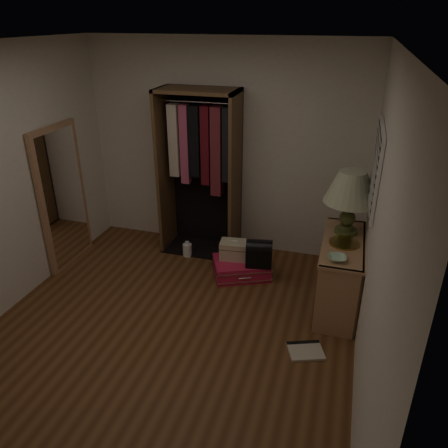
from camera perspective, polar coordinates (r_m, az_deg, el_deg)
The scene contains 13 objects.
ground at distance 4.38m, azimuth -7.58°, elevation -14.23°, with size 4.00×4.00×0.00m, color #583219.
room_walls at distance 3.62m, azimuth -7.56°, elevation 4.49°, with size 3.52×4.02×2.60m.
console_bookshelf at distance 4.73m, azimuth 14.91°, elevation -5.88°, with size 0.42×1.12×0.75m.
open_wardrobe at distance 5.34m, azimuth -2.95°, elevation 8.31°, with size 0.95×0.50×2.05m.
floor_mirror at distance 5.50m, azimuth -20.30°, elevation 3.28°, with size 0.06×0.80×1.70m.
pink_suitcase at distance 5.18m, azimuth 2.27°, elevation -5.71°, with size 0.78×0.70×0.20m.
train_case at distance 5.13m, azimuth 1.27°, elevation -3.38°, with size 0.34×0.26×0.23m.
black_bag at distance 4.97m, azimuth 4.61°, elevation -3.73°, with size 0.32×0.24×0.32m.
table_lamp at distance 4.52m, azimuth 16.29°, elevation 4.47°, with size 0.57×0.57×0.67m.
brass_tray at distance 4.48m, azimuth 15.43°, elevation -2.40°, with size 0.31×0.31×0.02m.
ceramic_bowl at distance 4.16m, azimuth 14.54°, elevation -4.36°, with size 0.17×0.17×0.04m, color #B5D9B9.
white_jug at distance 5.60m, azimuth -4.81°, elevation -3.36°, with size 0.15×0.15×0.20m.
floor_book at distance 4.24m, azimuth 10.56°, elevation -15.85°, with size 0.38×0.35×0.03m.
Camera 1 is at (1.49, -3.03, 2.79)m, focal length 35.00 mm.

